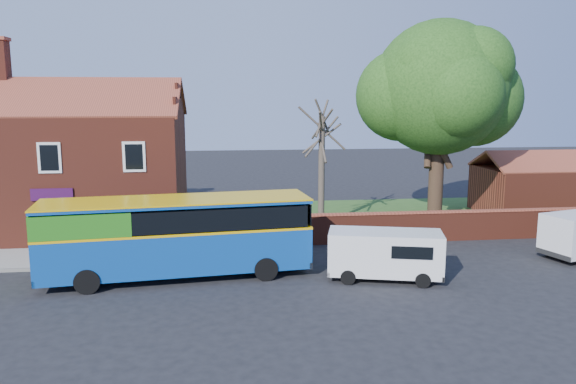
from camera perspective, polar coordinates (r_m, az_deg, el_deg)
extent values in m
plane|color=black|center=(22.05, -9.88, -10.40)|extent=(120.00, 120.00, 0.00)
cube|color=gray|center=(28.70, -23.44, -6.21)|extent=(18.00, 3.50, 0.12)
cube|color=slate|center=(27.09, -24.49, -7.18)|extent=(18.00, 0.15, 0.14)
cube|color=#426B28|center=(36.44, 12.15, -2.45)|extent=(26.00, 12.00, 0.04)
cube|color=maroon|center=(33.52, -21.02, 1.69)|extent=(12.00, 8.00, 6.50)
cube|color=brown|center=(31.32, -22.39, 8.91)|extent=(12.30, 4.08, 2.16)
cube|color=brown|center=(35.19, -20.65, 9.01)|extent=(12.30, 4.08, 2.16)
cube|color=black|center=(29.51, -23.08, 3.22)|extent=(1.10, 0.06, 1.50)
cube|color=#4C0F19|center=(30.04, -22.65, -3.43)|extent=(0.95, 0.04, 2.10)
cube|color=silver|center=(30.04, -22.65, -3.33)|extent=(1.20, 0.06, 2.30)
cube|color=#340C37|center=(29.71, -22.87, -0.24)|extent=(2.00, 0.06, 0.60)
cube|color=maroon|center=(30.81, 15.79, -3.40)|extent=(22.00, 0.30, 1.50)
cube|color=brown|center=(30.65, 15.86, -1.94)|extent=(22.00, 0.38, 0.10)
cube|color=maroon|center=(39.99, 24.53, 0.11)|extent=(8.00, 5.00, 3.00)
cube|color=brown|center=(38.69, 25.69, 2.81)|extent=(8.20, 2.56, 1.24)
cube|color=brown|center=(40.81, 23.83, 3.24)|extent=(8.20, 2.56, 1.24)
cube|color=#0E449B|center=(24.03, -11.15, -5.62)|extent=(11.19, 3.94, 1.74)
cube|color=#E0AB0B|center=(23.82, -11.21, -3.60)|extent=(11.21, 3.96, 0.10)
cube|color=black|center=(23.70, -11.25, -2.37)|extent=(10.75, 3.91, 0.87)
cube|color=#2A7D1B|center=(23.88, -19.96, -2.68)|extent=(4.01, 3.18, 0.93)
cube|color=#0E449B|center=(23.59, -11.30, -0.97)|extent=(11.19, 3.94, 0.14)
cube|color=#E0AB0B|center=(23.58, -11.31, -0.78)|extent=(11.23, 3.99, 0.06)
cylinder|color=black|center=(23.17, -19.75, -8.55)|extent=(1.01, 0.39, 0.99)
cylinder|color=black|center=(25.62, -19.11, -6.78)|extent=(1.01, 0.39, 0.99)
cylinder|color=black|center=(23.37, -2.27, -7.82)|extent=(1.01, 0.39, 0.99)
cylinder|color=black|center=(25.80, -3.36, -6.14)|extent=(1.01, 0.39, 0.99)
cube|color=white|center=(23.66, 9.81, -6.06)|extent=(4.93, 2.93, 1.76)
cube|color=black|center=(23.77, 14.87, -5.48)|extent=(0.46, 1.54, 0.69)
cube|color=black|center=(24.09, 15.22, -7.93)|extent=(0.55, 1.82, 0.22)
cylinder|color=black|center=(23.06, 6.12, -8.60)|extent=(0.65, 0.36, 0.61)
cylinder|color=black|center=(24.71, 6.23, -7.36)|extent=(0.65, 0.36, 0.61)
cylinder|color=black|center=(23.19, 13.53, -8.71)|extent=(0.65, 0.36, 0.61)
cylinder|color=black|center=(24.83, 13.12, -7.47)|extent=(0.65, 0.36, 0.61)
cylinder|color=black|center=(29.74, 25.10, -5.27)|extent=(0.68, 0.40, 0.64)
cylinder|color=black|center=(34.24, 14.78, 0.84)|extent=(0.86, 0.86, 4.93)
sphere|color=#3E7324|center=(33.87, 15.19, 10.19)|extent=(7.71, 7.71, 7.71)
sphere|color=#3E7324|center=(35.15, 18.32, 8.96)|extent=(5.57, 5.57, 5.57)
sphere|color=#3E7324|center=(33.78, 11.49, 9.60)|extent=(5.35, 5.35, 5.35)
cylinder|color=#4C4238|center=(32.57, 3.43, 2.03)|extent=(0.37, 0.37, 6.42)
cylinder|color=#4C4238|center=(32.35, 3.47, 6.06)|extent=(0.38, 3.13, 2.52)
cylinder|color=#4C4238|center=(32.36, 3.46, 5.66)|extent=(1.64, 2.31, 2.31)
cylinder|color=#4C4238|center=(32.33, 3.47, 6.47)|extent=(2.63, 1.20, 2.56)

